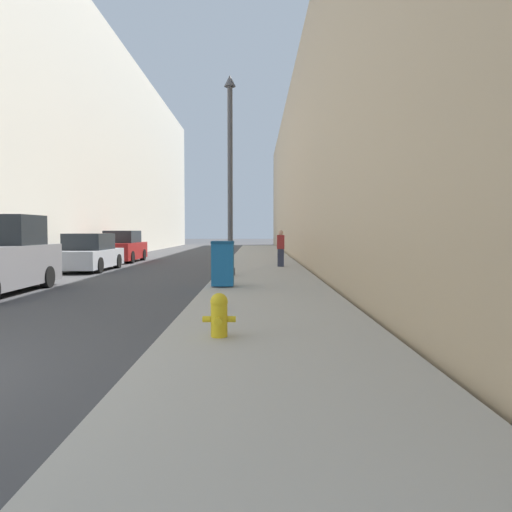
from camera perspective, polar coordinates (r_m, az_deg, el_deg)
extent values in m
cube|color=#ADA89E|center=(22.98, 0.74, -1.13)|extent=(3.44, 60.00, 0.15)
cube|color=beige|center=(34.64, -25.68, 11.34)|extent=(12.00, 60.00, 13.88)
cube|color=tan|center=(32.19, 14.80, 9.47)|extent=(12.00, 60.00, 10.84)
cylinder|color=yellow|center=(7.32, -4.26, -7.39)|extent=(0.24, 0.24, 0.47)
sphere|color=yellow|center=(7.28, -4.27, -5.23)|extent=(0.25, 0.25, 0.25)
cylinder|color=yellow|center=(7.27, -4.27, -4.63)|extent=(0.07, 0.07, 0.05)
cylinder|color=yellow|center=(7.14, -4.37, -7.46)|extent=(0.11, 0.12, 0.11)
cylinder|color=yellow|center=(7.33, -5.69, -7.19)|extent=(0.12, 0.09, 0.09)
cylinder|color=yellow|center=(7.31, -2.83, -7.22)|extent=(0.12, 0.09, 0.09)
cube|color=#19609E|center=(13.79, -3.84, -0.99)|extent=(0.59, 0.62, 1.15)
cube|color=navy|center=(13.76, -3.85, 1.55)|extent=(0.61, 0.64, 0.08)
cylinder|color=black|center=(14.12, -4.79, -3.05)|extent=(0.05, 0.16, 0.16)
cylinder|color=black|center=(14.08, -2.74, -3.05)|extent=(0.05, 0.16, 0.16)
cylinder|color=#4C4C51|center=(17.38, -2.98, -1.78)|extent=(0.33, 0.33, 0.25)
cylinder|color=#4C4C51|center=(17.40, -3.01, 8.48)|extent=(0.18, 0.18, 6.47)
cone|color=#4C4C51|center=(18.06, -3.04, 19.38)|extent=(0.39, 0.39, 0.39)
cube|color=black|center=(15.71, -27.01, 2.66)|extent=(1.83, 1.65, 0.85)
cylinder|color=black|center=(16.01, -22.81, -2.22)|extent=(0.24, 0.64, 0.64)
cube|color=#A3A8B2|center=(22.23, -18.52, -0.24)|extent=(1.74, 4.46, 0.73)
cube|color=#1E2328|center=(22.20, -18.55, 1.58)|extent=(1.53, 2.32, 0.68)
cylinder|color=black|center=(23.76, -19.32, -0.56)|extent=(0.24, 0.64, 0.64)
cylinder|color=black|center=(23.28, -15.61, -0.57)|extent=(0.24, 0.64, 0.64)
cylinder|color=black|center=(21.26, -21.70, -0.99)|extent=(0.24, 0.64, 0.64)
cylinder|color=black|center=(20.72, -17.59, -1.02)|extent=(0.24, 0.64, 0.64)
cube|color=maroon|center=(28.00, -15.00, 0.58)|extent=(1.70, 4.42, 0.88)
cube|color=#1E2328|center=(27.98, -15.02, 2.15)|extent=(1.50, 2.30, 0.65)
cylinder|color=black|center=(29.49, -15.79, 0.14)|extent=(0.24, 0.64, 0.64)
cylinder|color=black|center=(29.11, -12.84, 0.14)|extent=(0.24, 0.64, 0.64)
cylinder|color=black|center=(26.96, -17.32, -0.14)|extent=(0.24, 0.64, 0.64)
cylinder|color=black|center=(26.53, -14.11, -0.14)|extent=(0.24, 0.64, 0.64)
cube|color=#2D3347|center=(21.52, 2.81, -0.20)|extent=(0.27, 0.19, 0.76)
cube|color=maroon|center=(21.49, 2.81, 1.61)|extent=(0.32, 0.19, 0.60)
sphere|color=tan|center=(21.48, 2.81, 2.69)|extent=(0.21, 0.21, 0.21)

